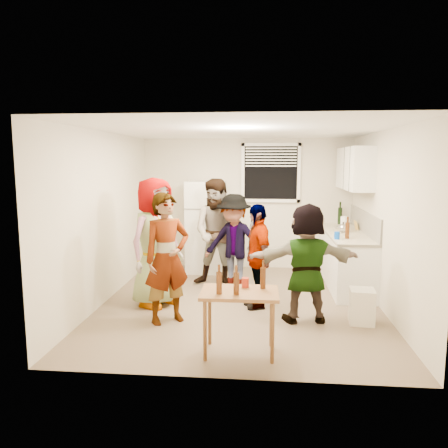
# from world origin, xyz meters

# --- Properties ---
(room) EXTENTS (4.00, 4.50, 2.50)m
(room) POSITION_xyz_m (0.00, 0.00, 0.00)
(room) COLOR beige
(room) RESTS_ON ground
(window) EXTENTS (1.12, 0.10, 1.06)m
(window) POSITION_xyz_m (0.45, 2.21, 1.85)
(window) COLOR white
(window) RESTS_ON room
(refrigerator) EXTENTS (0.70, 0.70, 1.70)m
(refrigerator) POSITION_xyz_m (-0.75, 1.88, 0.85)
(refrigerator) COLOR white
(refrigerator) RESTS_ON ground
(counter_lower) EXTENTS (0.60, 2.20, 0.86)m
(counter_lower) POSITION_xyz_m (1.70, 1.15, 0.43)
(counter_lower) COLOR white
(counter_lower) RESTS_ON ground
(countertop) EXTENTS (0.64, 2.22, 0.04)m
(countertop) POSITION_xyz_m (1.70, 1.15, 0.88)
(countertop) COLOR beige
(countertop) RESTS_ON counter_lower
(backsplash) EXTENTS (0.03, 2.20, 0.36)m
(backsplash) POSITION_xyz_m (1.99, 1.15, 1.08)
(backsplash) COLOR #BDB7AC
(backsplash) RESTS_ON countertop
(upper_cabinets) EXTENTS (0.34, 1.60, 0.70)m
(upper_cabinets) POSITION_xyz_m (1.83, 1.35, 1.95)
(upper_cabinets) COLOR white
(upper_cabinets) RESTS_ON room
(kettle) EXTENTS (0.27, 0.25, 0.18)m
(kettle) POSITION_xyz_m (1.65, 1.15, 0.90)
(kettle) COLOR silver
(kettle) RESTS_ON countertop
(paper_towel) EXTENTS (0.11, 0.11, 0.25)m
(paper_towel) POSITION_xyz_m (1.68, 1.26, 0.90)
(paper_towel) COLOR white
(paper_towel) RESTS_ON countertop
(wine_bottle) EXTENTS (0.08, 0.08, 0.31)m
(wine_bottle) POSITION_xyz_m (1.75, 2.10, 0.90)
(wine_bottle) COLOR black
(wine_bottle) RESTS_ON countertop
(beer_bottle_counter) EXTENTS (0.07, 0.07, 0.25)m
(beer_bottle_counter) POSITION_xyz_m (1.60, 0.52, 0.90)
(beer_bottle_counter) COLOR #47230C
(beer_bottle_counter) RESTS_ON countertop
(blue_cup) EXTENTS (0.08, 0.08, 0.11)m
(blue_cup) POSITION_xyz_m (1.44, 0.47, 0.90)
(blue_cup) COLOR blue
(blue_cup) RESTS_ON countertop
(picture_frame) EXTENTS (0.02, 0.18, 0.15)m
(picture_frame) POSITION_xyz_m (1.92, 1.46, 0.97)
(picture_frame) COLOR #EBB54C
(picture_frame) RESTS_ON countertop
(trash_bin) EXTENTS (0.33, 0.33, 0.45)m
(trash_bin) POSITION_xyz_m (1.60, -0.64, 0.25)
(trash_bin) COLOR silver
(trash_bin) RESTS_ON ground
(serving_table) EXTENTS (0.83, 0.56, 0.70)m
(serving_table) POSITION_xyz_m (0.09, -1.67, 0.00)
(serving_table) COLOR brown
(serving_table) RESTS_ON ground
(beer_bottle_table) EXTENTS (0.06, 0.06, 0.23)m
(beer_bottle_table) POSITION_xyz_m (0.06, -1.79, 0.70)
(beer_bottle_table) COLOR #47230C
(beer_bottle_table) RESTS_ON serving_table
(red_cup) EXTENTS (0.08, 0.08, 0.11)m
(red_cup) POSITION_xyz_m (0.14, -1.52, 0.70)
(red_cup) COLOR #A72915
(red_cup) RESTS_ON serving_table
(guest_grey) EXTENTS (2.04, 1.75, 0.59)m
(guest_grey) POSITION_xyz_m (-1.21, -0.16, 0.00)
(guest_grey) COLOR gray
(guest_grey) RESTS_ON ground
(guest_stripe) EXTENTS (1.50, 1.72, 0.40)m
(guest_stripe) POSITION_xyz_m (-0.89, -0.81, 0.00)
(guest_stripe) COLOR #141933
(guest_stripe) RESTS_ON ground
(guest_back_left) EXTENTS (1.10, 1.89, 0.68)m
(guest_back_left) POSITION_xyz_m (-0.42, 0.93, 0.00)
(guest_back_left) COLOR brown
(guest_back_left) RESTS_ON ground
(guest_back_right) EXTENTS (1.49, 1.81, 0.58)m
(guest_back_right) POSITION_xyz_m (-0.14, 0.68, 0.00)
(guest_back_right) COLOR #444449
(guest_back_right) RESTS_ON ground
(guest_black) EXTENTS (1.67, 1.26, 0.36)m
(guest_black) POSITION_xyz_m (0.25, -0.11, 0.00)
(guest_black) COLOR black
(guest_black) RESTS_ON ground
(guest_orange) EXTENTS (1.66, 1.75, 0.46)m
(guest_orange) POSITION_xyz_m (0.89, -0.62, 0.00)
(guest_orange) COLOR #EE794B
(guest_orange) RESTS_ON ground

